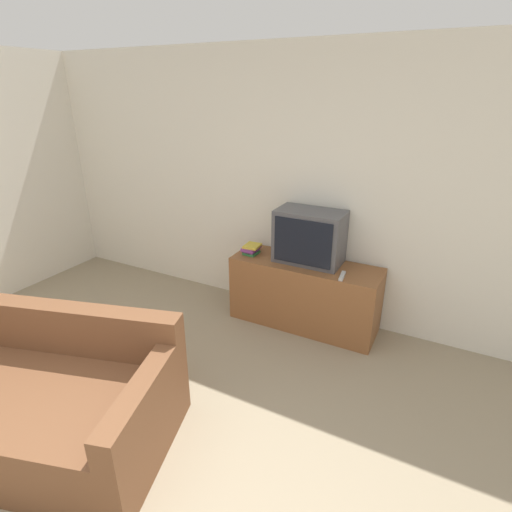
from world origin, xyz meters
name	(u,v)px	position (x,y,z in m)	size (l,w,h in m)	color
wall_back	(299,189)	(0.00, 3.03, 1.30)	(9.00, 0.06, 2.60)	silver
tv_stand	(304,294)	(0.22, 2.74, 0.33)	(1.43, 0.47, 0.66)	brown
television	(309,237)	(0.22, 2.80, 0.91)	(0.63, 0.37, 0.50)	#4C4C51
couch	(25,400)	(-0.93, 0.58, 0.28)	(2.17, 1.49, 0.80)	brown
book_stack	(252,249)	(-0.35, 2.72, 0.71)	(0.16, 0.22, 0.09)	#2D753D
remote_on_stand	(342,276)	(0.61, 2.60, 0.67)	(0.06, 0.18, 0.02)	#B7B7B7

